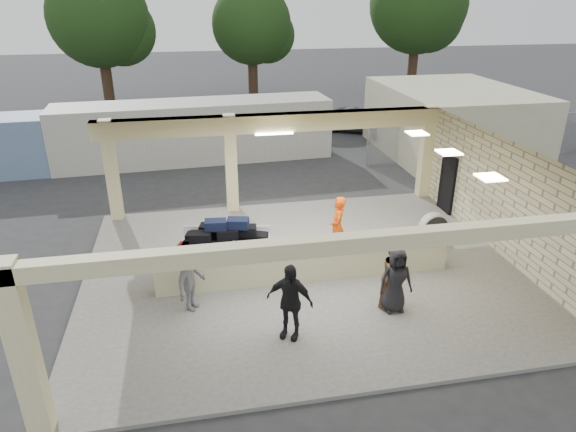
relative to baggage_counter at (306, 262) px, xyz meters
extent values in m
plane|color=#2C2C2E|center=(0.00, 0.50, -0.59)|extent=(120.00, 120.00, 0.00)
cube|color=#605D59|center=(0.00, 0.50, -0.54)|extent=(12.00, 10.00, 0.10)
cube|color=beige|center=(0.00, 0.50, 2.91)|extent=(12.00, 10.00, 0.02)
cube|color=beige|center=(6.00, 0.50, 1.16)|extent=(0.02, 10.00, 3.50)
cube|color=black|center=(5.94, 3.70, 0.56)|extent=(0.10, 0.95, 2.10)
cube|color=beige|center=(0.00, 5.25, 2.61)|extent=(12.00, 0.50, 0.60)
cube|color=beige|center=(0.00, -4.35, 2.76)|extent=(12.00, 0.30, 0.30)
cube|color=beige|center=(-5.50, 5.25, 1.21)|extent=(0.40, 0.40, 3.50)
cube|color=beige|center=(-1.50, 5.25, 1.21)|extent=(0.40, 0.40, 3.50)
cube|color=beige|center=(5.80, 5.30, 1.21)|extent=(0.40, 0.40, 3.50)
cube|color=beige|center=(-5.80, -4.30, 1.21)|extent=(0.40, 0.40, 3.50)
cube|color=white|center=(0.00, 5.00, 2.29)|extent=(1.30, 0.12, 0.06)
cube|color=#FFEABF|center=(3.80, 2.00, 2.88)|extent=(0.55, 0.55, 0.04)
cube|color=#FFEABF|center=(3.80, 0.00, 2.88)|extent=(0.55, 0.55, 0.04)
cube|color=#FFEABF|center=(3.80, -2.00, 2.88)|extent=(0.55, 0.55, 0.04)
cube|color=#C0BF90|center=(0.00, 0.00, -0.04)|extent=(8.00, 0.50, 0.90)
cube|color=#B7B7BC|center=(0.00, 0.00, 0.46)|extent=(8.20, 0.58, 0.06)
cube|color=white|center=(-2.12, 1.00, 0.12)|extent=(2.77, 1.97, 0.12)
cylinder|color=black|center=(-3.22, 0.64, -0.28)|extent=(0.20, 0.42, 0.41)
cylinder|color=black|center=(-3.01, 1.74, -0.28)|extent=(0.20, 0.42, 0.41)
cylinder|color=black|center=(-1.23, 0.26, -0.28)|extent=(0.20, 0.42, 0.41)
cylinder|color=black|center=(-1.02, 1.36, -0.28)|extent=(0.20, 0.42, 0.41)
cube|color=white|center=(-1.98, 1.75, 0.32)|extent=(2.50, 0.52, 0.30)
cube|color=white|center=(-2.26, 0.25, 0.32)|extent=(2.50, 0.52, 0.30)
cube|color=black|center=(-2.97, 0.85, 0.31)|extent=(0.65, 0.49, 0.26)
cube|color=black|center=(-2.27, 0.72, 0.31)|extent=(0.65, 0.49, 0.26)
cube|color=black|center=(-1.58, 0.59, 0.31)|extent=(0.65, 0.49, 0.26)
cube|color=black|center=(-2.86, 1.45, 0.31)|extent=(0.65, 0.49, 0.26)
cube|color=black|center=(-2.16, 1.32, 0.31)|extent=(0.65, 0.49, 0.26)
cube|color=black|center=(-1.46, 1.18, 0.31)|extent=(0.65, 0.49, 0.26)
cube|color=black|center=(-2.75, 0.91, 0.59)|extent=(0.65, 0.49, 0.26)
cube|color=black|center=(-2.02, 0.98, 0.59)|extent=(0.65, 0.49, 0.26)
cube|color=black|center=(-1.48, 1.09, 0.59)|extent=(0.65, 0.49, 0.26)
cube|color=black|center=(-2.46, 1.37, 0.59)|extent=(0.65, 0.49, 0.26)
cube|color=black|center=(-2.32, 1.04, 0.86)|extent=(0.65, 0.49, 0.26)
cube|color=black|center=(-1.70, 1.02, 0.86)|extent=(0.65, 0.49, 0.26)
cube|color=#590F0C|center=(-3.09, 0.77, 0.31)|extent=(0.65, 0.49, 0.26)
cube|color=black|center=(-1.17, 1.13, 0.31)|extent=(0.65, 0.49, 0.26)
cylinder|color=white|center=(4.38, 1.36, 0.06)|extent=(0.91, 0.34, 0.90)
cylinder|color=black|center=(4.38, 1.36, 0.06)|extent=(0.81, 0.38, 0.80)
cube|color=white|center=(4.08, 1.36, -0.34)|extent=(0.06, 0.50, 0.30)
cube|color=white|center=(4.68, 1.36, -0.34)|extent=(0.06, 0.50, 0.30)
imported|color=#F24E0C|center=(1.19, 1.08, 0.45)|extent=(0.55, 0.76, 1.88)
imported|color=brown|center=(1.85, -1.69, 0.36)|extent=(0.89, 0.75, 1.69)
imported|color=black|center=(-0.92, -2.43, 0.43)|extent=(1.13, 0.88, 1.84)
imported|color=#505055|center=(-3.05, -0.91, 0.36)|extent=(0.90, 1.13, 1.69)
imported|color=black|center=(1.80, -1.89, 0.35)|extent=(0.82, 0.35, 1.67)
imported|color=silver|center=(9.25, 12.90, 0.20)|extent=(6.04, 4.02, 1.58)
imported|color=silver|center=(13.01, 13.86, 0.06)|extent=(4.24, 1.93, 1.30)
imported|color=black|center=(6.31, 15.49, 0.06)|extent=(4.06, 3.03, 1.29)
cube|color=beige|center=(-2.59, 11.91, 0.77)|extent=(12.69, 3.23, 2.72)
cylinder|color=gray|center=(5.00, 9.50, 0.41)|extent=(0.06, 0.06, 2.00)
cylinder|color=gray|center=(7.00, 9.50, 0.41)|extent=(0.06, 0.06, 2.00)
cylinder|color=gray|center=(9.00, 9.50, 0.41)|extent=(0.06, 0.06, 2.00)
cylinder|color=gray|center=(11.00, 9.50, 0.41)|extent=(0.06, 0.06, 2.00)
cylinder|color=gray|center=(13.00, 9.50, 0.41)|extent=(0.06, 0.06, 2.00)
cylinder|color=gray|center=(15.00, 9.50, 0.41)|extent=(0.06, 0.06, 2.00)
cube|color=gray|center=(11.00, 9.50, 0.41)|extent=(12.00, 0.02, 2.00)
cylinder|color=gray|center=(11.00, 9.50, 1.41)|extent=(12.00, 0.05, 0.05)
cylinder|color=#382619|center=(-8.00, 24.50, 1.66)|extent=(0.70, 0.70, 4.50)
sphere|color=black|center=(-8.00, 24.50, 5.26)|extent=(6.30, 6.30, 6.30)
sphere|color=black|center=(-6.80, 25.10, 4.36)|extent=(4.50, 4.50, 4.50)
cylinder|color=#382619|center=(2.00, 26.50, 1.41)|extent=(0.70, 0.70, 4.00)
sphere|color=black|center=(2.00, 26.50, 4.61)|extent=(5.60, 5.60, 5.60)
sphere|color=black|center=(3.20, 27.10, 3.81)|extent=(4.00, 4.00, 4.00)
cylinder|color=#382619|center=(14.00, 25.50, 1.91)|extent=(0.70, 0.70, 5.00)
sphere|color=black|center=(14.00, 25.50, 5.91)|extent=(7.00, 7.00, 7.00)
sphere|color=black|center=(15.20, 26.10, 4.91)|extent=(5.00, 5.00, 5.00)
cube|color=beige|center=(9.50, 10.50, 1.01)|extent=(6.00, 8.00, 3.20)
camera|label=1|loc=(-2.78, -11.91, 6.75)|focal=32.00mm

